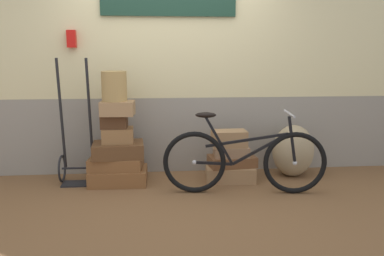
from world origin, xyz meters
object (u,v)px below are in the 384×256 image
(suitcase_8, at_px, (231,151))
(burlap_sack, at_px, (293,151))
(bicycle, at_px, (244,161))
(suitcase_2, at_px, (118,150))
(suitcase_4, at_px, (114,122))
(suitcase_1, at_px, (116,162))
(luggage_trolley, at_px, (78,155))
(suitcase_5, at_px, (118,108))
(suitcase_9, at_px, (229,139))
(suitcase_0, at_px, (119,176))
(suitcase_3, at_px, (118,135))
(suitcase_7, at_px, (232,161))
(wicker_basket, at_px, (114,86))
(suitcase_6, at_px, (230,173))

(suitcase_8, relative_size, burlap_sack, 0.63)
(suitcase_8, distance_m, bicycle, 0.44)
(suitcase_2, bearing_deg, bicycle, -22.59)
(suitcase_2, bearing_deg, suitcase_8, -5.23)
(suitcase_2, height_order, suitcase_4, suitcase_4)
(bicycle, bearing_deg, suitcase_1, 161.46)
(suitcase_4, height_order, luggage_trolley, luggage_trolley)
(suitcase_5, relative_size, suitcase_9, 0.92)
(suitcase_1, height_order, suitcase_9, suitcase_9)
(suitcase_0, relative_size, burlap_sack, 1.03)
(suitcase_0, xyz_separation_m, suitcase_5, (0.02, -0.01, 0.80))
(suitcase_0, xyz_separation_m, suitcase_1, (-0.02, 0.02, 0.16))
(suitcase_3, bearing_deg, suitcase_4, -165.26)
(suitcase_0, bearing_deg, suitcase_7, 0.60)
(wicker_basket, bearing_deg, burlap_sack, 2.41)
(suitcase_3, bearing_deg, luggage_trolley, 170.63)
(suitcase_2, height_order, luggage_trolley, luggage_trolley)
(suitcase_0, xyz_separation_m, bicycle, (1.38, -0.45, 0.27))
(suitcase_9, bearing_deg, wicker_basket, 178.14)
(suitcase_1, distance_m, suitcase_5, 0.64)
(luggage_trolley, relative_size, bicycle, 0.83)
(suitcase_9, bearing_deg, suitcase_3, 176.92)
(suitcase_9, xyz_separation_m, luggage_trolley, (-1.77, 0.11, -0.19))
(suitcase_4, distance_m, suitcase_9, 1.34)
(suitcase_5, xyz_separation_m, wicker_basket, (-0.03, 0.01, 0.25))
(burlap_sack, relative_size, bicycle, 0.36)
(suitcase_2, distance_m, suitcase_6, 1.34)
(suitcase_3, xyz_separation_m, suitcase_6, (1.31, -0.05, -0.48))
(suitcase_1, xyz_separation_m, suitcase_3, (0.03, 0.01, 0.32))
(suitcase_0, bearing_deg, suitcase_2, 72.55)
(suitcase_8, distance_m, luggage_trolley, 1.80)
(suitcase_8, relative_size, wicker_basket, 1.20)
(suitcase_5, bearing_deg, suitcase_8, 2.87)
(suitcase_1, relative_size, wicker_basket, 1.80)
(suitcase_4, relative_size, suitcase_5, 0.79)
(suitcase_4, distance_m, wicker_basket, 0.40)
(suitcase_1, height_order, suitcase_6, suitcase_1)
(suitcase_4, bearing_deg, suitcase_6, 1.26)
(suitcase_4, distance_m, suitcase_6, 1.49)
(suitcase_0, distance_m, luggage_trolley, 0.54)
(bicycle, bearing_deg, suitcase_9, 101.15)
(suitcase_8, distance_m, burlap_sack, 0.80)
(suitcase_2, relative_size, bicycle, 0.33)
(suitcase_0, xyz_separation_m, suitcase_4, (-0.03, 0.02, 0.64))
(suitcase_2, xyz_separation_m, suitcase_5, (0.01, -0.02, 0.49))
(wicker_basket, bearing_deg, suitcase_0, -24.62)
(suitcase_5, bearing_deg, suitcase_7, 2.92)
(bicycle, bearing_deg, suitcase_7, 95.78)
(suitcase_2, height_order, burlap_sack, burlap_sack)
(suitcase_7, height_order, suitcase_8, suitcase_8)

